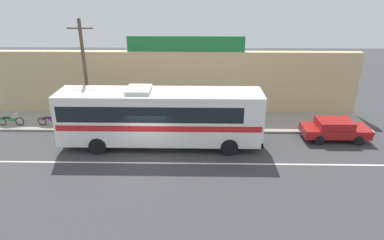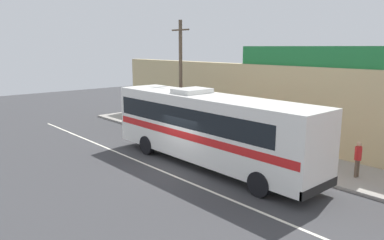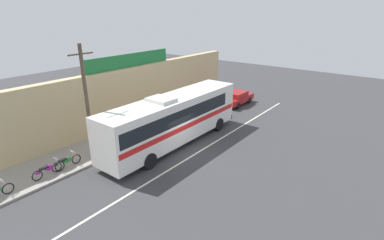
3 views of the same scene
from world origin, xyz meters
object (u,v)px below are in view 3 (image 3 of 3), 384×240
Objects in this scene: motorcycle_blue at (48,169)px; pedestrian_near_shop at (186,102)px; intercity_bus at (173,118)px; utility_pole at (87,103)px; motorcycle_purple at (66,161)px; parked_car at (237,98)px.

motorcycle_blue is 1.20× the size of pedestrian_near_shop.
intercity_bus is 7.00m from pedestrian_near_shop.
pedestrian_near_shop is (11.00, 1.10, -2.85)m from utility_pole.
motorcycle_purple is (-1.77, 0.27, -3.38)m from utility_pole.
parked_car is 16.68m from utility_pole.
intercity_bus is at bearing -148.87° from pedestrian_near_shop.
utility_pole reaches higher than motorcycle_blue.
parked_car is 19.31m from motorcycle_blue.
intercity_bus is 8.57m from motorcycle_blue.
motorcycle_purple is at bearing 2.38° from motorcycle_blue.
motorcycle_blue is 1.03× the size of motorcycle_purple.
intercity_bus is 5.94m from utility_pole.
parked_car is 18.16m from motorcycle_purple.
intercity_bus is 11.39m from parked_car.
motorcycle_purple is 1.17× the size of pedestrian_near_shop.
utility_pole reaches higher than parked_car.
motorcycle_purple is at bearing 158.02° from intercity_bus.
motorcycle_blue is at bearing 175.66° from utility_pole.
motorcycle_purple is at bearing 171.30° from utility_pole.
pedestrian_near_shop is at bearing 3.61° from motorcycle_blue.
intercity_bus is 1.67× the size of utility_pole.
intercity_bus reaches higher than motorcycle_blue.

